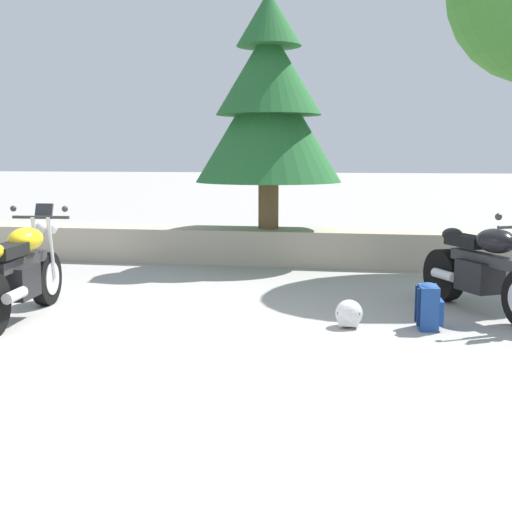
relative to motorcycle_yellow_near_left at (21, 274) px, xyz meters
name	(u,v)px	position (x,y,z in m)	size (l,w,h in m)	color
ground_plane	(140,340)	(1.52, -0.61, -0.49)	(120.00, 120.00, 0.00)	gray
stone_wall	(239,245)	(1.52, 4.19, -0.21)	(36.00, 0.80, 0.55)	#A89E89
motorcycle_yellow_near_left	(21,274)	(0.00, 0.00, 0.00)	(0.67, 2.07, 1.18)	black
motorcycle_black_centre	(484,270)	(4.87, 1.06, 0.00)	(1.18, 1.89, 1.18)	black
rider_backpack	(429,305)	(4.24, 0.28, -0.24)	(0.28, 0.31, 0.47)	navy
rider_helmet	(349,314)	(3.45, 0.23, -0.35)	(0.28, 0.28, 0.28)	silver
pine_tree_far_left	(269,103)	(2.00, 4.26, 2.05)	(2.32, 2.32, 3.69)	brown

